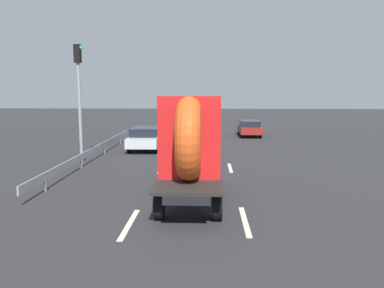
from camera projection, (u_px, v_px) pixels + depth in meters
ground_plane at (186, 199)px, 13.69m from camera, size 120.00×120.00×0.00m
flatbed_truck at (191, 151)px, 13.38m from camera, size 2.02×5.48×3.60m
distant_sedan at (146, 138)px, 24.56m from camera, size 1.84×4.30×1.40m
traffic_light at (79, 87)px, 19.88m from camera, size 0.42×0.36×5.99m
guardrail at (94, 150)px, 20.89m from camera, size 0.10×16.93×0.71m
lane_dash_left_near at (129, 224)px, 11.12m from camera, size 0.16×2.58×0.01m
lane_dash_left_far at (162, 168)px, 18.93m from camera, size 0.16×2.50×0.01m
lane_dash_right_near at (245, 221)px, 11.37m from camera, size 0.16×2.62×0.01m
lane_dash_right_far at (230, 168)px, 18.93m from camera, size 0.16×2.19×0.01m
oncoming_car at (249, 128)px, 31.46m from camera, size 1.65×3.85×1.26m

